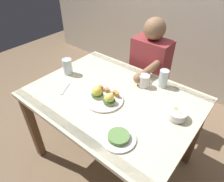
# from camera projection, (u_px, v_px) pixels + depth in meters

# --- Properties ---
(ground_plane) EXTENTS (6.00, 6.00, 0.00)m
(ground_plane) POSITION_uv_depth(u_px,v_px,m) (112.00, 156.00, 1.87)
(ground_plane) COLOR #7F664C
(dining_table) EXTENTS (1.20, 0.90, 0.74)m
(dining_table) POSITION_uv_depth(u_px,v_px,m) (112.00, 107.00, 1.49)
(dining_table) COLOR beige
(dining_table) RESTS_ON ground_plane
(eggs_benedict_plate) EXTENTS (0.27, 0.27, 0.09)m
(eggs_benedict_plate) POSITION_uv_depth(u_px,v_px,m) (104.00, 97.00, 1.36)
(eggs_benedict_plate) COLOR white
(eggs_benedict_plate) RESTS_ON dining_table
(fruit_bowl) EXTENTS (0.12, 0.12, 0.06)m
(fruit_bowl) POSITION_uv_depth(u_px,v_px,m) (177.00, 114.00, 1.22)
(fruit_bowl) COLOR white
(fruit_bowl) RESTS_ON dining_table
(coffee_mug) EXTENTS (0.11, 0.08, 0.09)m
(coffee_mug) POSITION_uv_depth(u_px,v_px,m) (144.00, 81.00, 1.49)
(coffee_mug) COLOR white
(coffee_mug) RESTS_ON dining_table
(fork) EXTENTS (0.08, 0.15, 0.00)m
(fork) POSITION_uv_depth(u_px,v_px,m) (65.00, 89.00, 1.48)
(fork) COLOR silver
(fork) RESTS_ON dining_table
(water_glass_near) EXTENTS (0.07, 0.07, 0.14)m
(water_glass_near) POSITION_uv_depth(u_px,v_px,m) (163.00, 80.00, 1.48)
(water_glass_near) COLOR silver
(water_glass_near) RESTS_ON dining_table
(water_glass_far) EXTENTS (0.08, 0.08, 0.13)m
(water_glass_far) POSITION_uv_depth(u_px,v_px,m) (68.00, 67.00, 1.63)
(water_glass_far) COLOR silver
(water_glass_far) RESTS_ON dining_table
(side_plate) EXTENTS (0.20, 0.20, 0.04)m
(side_plate) POSITION_uv_depth(u_px,v_px,m) (119.00, 138.00, 1.10)
(side_plate) COLOR white
(side_plate) RESTS_ON dining_table
(diner_person) EXTENTS (0.34, 0.54, 1.14)m
(diner_person) POSITION_uv_depth(u_px,v_px,m) (148.00, 71.00, 1.87)
(diner_person) COLOR #33333D
(diner_person) RESTS_ON ground_plane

